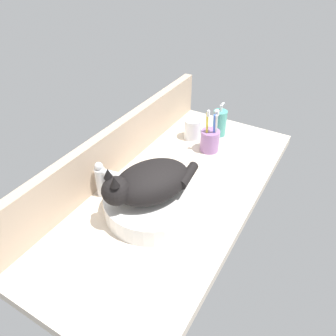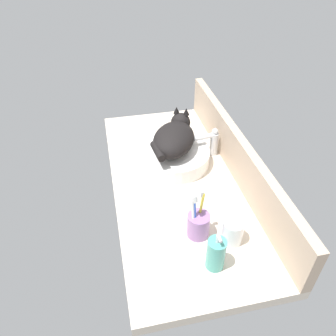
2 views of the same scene
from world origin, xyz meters
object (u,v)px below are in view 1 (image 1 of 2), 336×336
object	(u,v)px
sink_basin	(153,202)
faucet	(103,179)
toothbrush_cup	(211,140)
water_glass	(193,130)
cat	(148,182)
soap_dispenser	(220,123)

from	to	relation	value
sink_basin	faucet	bearing A→B (deg)	96.99
toothbrush_cup	sink_basin	bearing A→B (deg)	178.28
faucet	water_glass	xyz separation A→B (cm)	(49.06, -8.60, -3.35)
water_glass	cat	bearing A→B (deg)	-169.50
cat	soap_dispenser	bearing A→B (deg)	0.06
sink_basin	toothbrush_cup	xyz separation A→B (cm)	(41.76, -1.25, 1.64)
faucet	soap_dispenser	bearing A→B (deg)	-16.89
cat	soap_dispenser	xyz separation A→B (cm)	(56.50, 0.06, -6.53)
faucet	soap_dispenser	world-z (taller)	soap_dispenser
cat	faucet	world-z (taller)	cat
toothbrush_cup	water_glass	xyz separation A→B (cm)	(5.08, 10.73, -0.99)
cat	faucet	size ratio (longest dim) A/B	2.21
soap_dispenser	toothbrush_cup	bearing A→B (deg)	-172.07
faucet	toothbrush_cup	world-z (taller)	toothbrush_cup
faucet	soap_dispenser	size ratio (longest dim) A/B	0.92
faucet	soap_dispenser	distance (cm)	60.08
sink_basin	soap_dispenser	size ratio (longest dim) A/B	2.13
toothbrush_cup	water_glass	size ratio (longest dim) A/B	2.13
sink_basin	toothbrush_cup	world-z (taller)	toothbrush_cup
soap_dispenser	toothbrush_cup	size ratio (longest dim) A/B	0.79
cat	toothbrush_cup	xyz separation A→B (cm)	(43.01, -1.82, -7.43)
water_glass	toothbrush_cup	bearing A→B (deg)	-115.34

